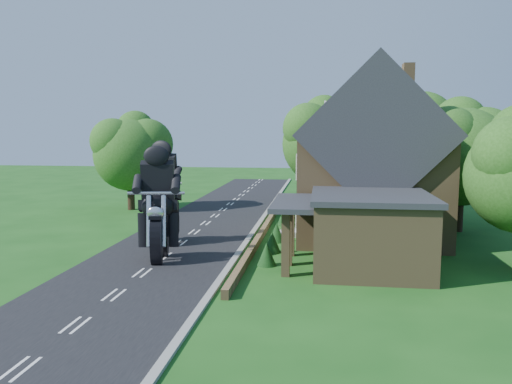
# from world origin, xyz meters

# --- Properties ---
(ground) EXTENTS (120.00, 120.00, 0.00)m
(ground) POSITION_xyz_m (0.00, 0.00, 0.00)
(ground) COLOR #164914
(ground) RESTS_ON ground
(road) EXTENTS (7.00, 80.00, 0.02)m
(road) POSITION_xyz_m (0.00, 0.00, 0.01)
(road) COLOR black
(road) RESTS_ON ground
(kerb) EXTENTS (0.30, 80.00, 0.12)m
(kerb) POSITION_xyz_m (3.65, 0.00, 0.06)
(kerb) COLOR gray
(kerb) RESTS_ON ground
(garden_wall) EXTENTS (0.30, 22.00, 0.40)m
(garden_wall) POSITION_xyz_m (4.30, 5.00, 0.20)
(garden_wall) COLOR olive
(garden_wall) RESTS_ON ground
(house) EXTENTS (9.54, 8.64, 10.24)m
(house) POSITION_xyz_m (10.49, 6.00, 4.34)
(house) COLOR olive
(house) RESTS_ON ground
(annex) EXTENTS (7.05, 5.94, 3.44)m
(annex) POSITION_xyz_m (9.87, -0.80, 1.77)
(annex) COLOR olive
(annex) RESTS_ON ground
(tree_house_right) EXTENTS (6.51, 6.00, 8.40)m
(tree_house_right) POSITION_xyz_m (16.65, 8.62, 5.19)
(tree_house_right) COLOR black
(tree_house_right) RESTS_ON ground
(tree_behind_house) EXTENTS (7.81, 7.20, 10.08)m
(tree_behind_house) POSITION_xyz_m (14.18, 16.14, 6.23)
(tree_behind_house) COLOR black
(tree_behind_house) RESTS_ON ground
(tree_behind_left) EXTENTS (6.94, 6.40, 9.16)m
(tree_behind_left) POSITION_xyz_m (8.16, 17.13, 5.73)
(tree_behind_left) COLOR black
(tree_behind_left) RESTS_ON ground
(tree_far_road) EXTENTS (6.08, 5.60, 7.84)m
(tree_far_road) POSITION_xyz_m (-6.86, 14.11, 4.84)
(tree_far_road) COLOR black
(tree_far_road) RESTS_ON ground
(shrub_a) EXTENTS (0.90, 0.90, 1.10)m
(shrub_a) POSITION_xyz_m (5.30, -1.00, 0.55)
(shrub_a) COLOR black
(shrub_a) RESTS_ON ground
(shrub_b) EXTENTS (0.90, 0.90, 1.10)m
(shrub_b) POSITION_xyz_m (5.30, 1.50, 0.55)
(shrub_b) COLOR black
(shrub_b) RESTS_ON ground
(shrub_c) EXTENTS (0.90, 0.90, 1.10)m
(shrub_c) POSITION_xyz_m (5.30, 4.00, 0.55)
(shrub_c) COLOR black
(shrub_c) RESTS_ON ground
(shrub_d) EXTENTS (0.90, 0.90, 1.10)m
(shrub_d) POSITION_xyz_m (5.30, 9.00, 0.55)
(shrub_d) COLOR black
(shrub_d) RESTS_ON ground
(shrub_e) EXTENTS (0.90, 0.90, 1.10)m
(shrub_e) POSITION_xyz_m (5.30, 11.50, 0.55)
(shrub_e) COLOR black
(shrub_e) RESTS_ON ground
(shrub_f) EXTENTS (0.90, 0.90, 1.10)m
(shrub_f) POSITION_xyz_m (5.30, 14.00, 0.55)
(shrub_f) COLOR black
(shrub_f) RESTS_ON ground
(motorcycle_lead) EXTENTS (0.73, 1.83, 1.66)m
(motorcycle_lead) POSITION_xyz_m (0.09, -0.91, 0.83)
(motorcycle_lead) COLOR black
(motorcycle_lead) RESTS_ON ground
(motorcycle_follow) EXTENTS (0.81, 1.89, 1.71)m
(motorcycle_follow) POSITION_xyz_m (-0.83, 2.80, 0.86)
(motorcycle_follow) COLOR black
(motorcycle_follow) RESTS_ON ground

